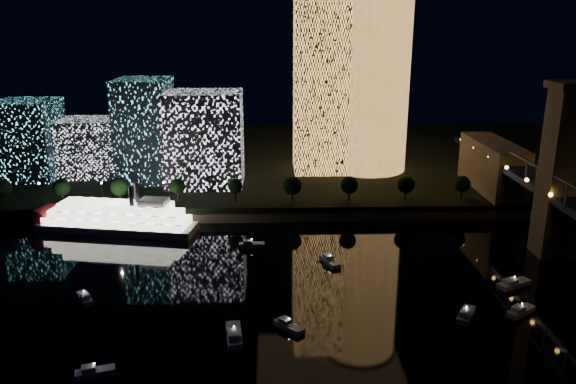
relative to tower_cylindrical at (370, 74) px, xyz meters
name	(u,v)px	position (x,y,z in m)	size (l,w,h in m)	color
ground	(357,354)	(-23.50, -132.07, -44.71)	(520.00, 520.00, 0.00)	black
far_bank	(308,159)	(-23.50, 27.93, -42.21)	(420.00, 160.00, 5.00)	black
seawall	(322,215)	(-23.50, -50.07, -43.21)	(420.00, 6.00, 3.00)	#6B5E4C
tower_cylindrical	(370,74)	(0.00, 0.00, 0.00)	(34.00, 34.00, 79.17)	#FFAA51
tower_rectangular	(323,81)	(-19.56, -0.88, -2.64)	(23.30, 23.30, 74.13)	#FFAA51
midrise_blocks	(130,137)	(-96.34, -13.66, -22.91)	(96.50, 37.31, 39.47)	silver
riverboat	(110,218)	(-93.37, -58.73, -40.46)	(56.10, 20.54, 16.58)	silver
motorboats	(337,317)	(-26.20, -118.29, -43.90)	(116.15, 81.59, 2.78)	silver
esplanade_trees	(238,186)	(-52.46, -44.07, -34.24)	(165.91, 6.70, 8.85)	black
street_lamps	(225,185)	(-57.50, -38.07, -35.69)	(132.70, 0.70, 5.65)	black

